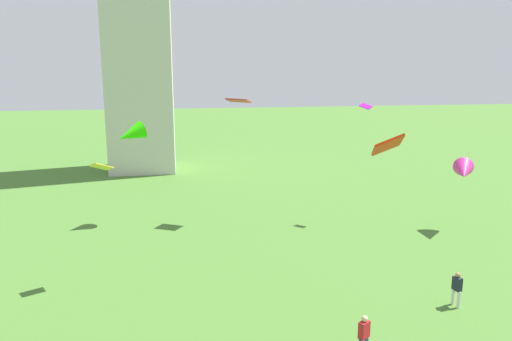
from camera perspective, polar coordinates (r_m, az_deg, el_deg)
person_0 at (r=27.37m, az=21.55°, el=-12.05°), size 0.36×0.54×1.77m
person_1 at (r=22.09m, az=11.98°, el=-17.44°), size 0.55×0.50×1.84m
kite_flying_0 at (r=38.20m, az=12.17°, el=7.05°), size 0.97×0.94×0.43m
kite_flying_1 at (r=37.75m, az=-13.83°, el=3.98°), size 2.57×2.24×1.84m
kite_flying_2 at (r=27.82m, az=-16.88°, el=0.41°), size 1.27×1.08×0.65m
kite_flying_3 at (r=37.24m, az=-2.00°, el=7.83°), size 1.97×1.75×0.40m
kite_flying_4 at (r=38.01m, az=22.21°, el=-0.11°), size 2.25×2.58×1.72m
kite_flying_6 at (r=20.53m, az=14.51°, el=2.76°), size 1.58×1.70×1.17m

